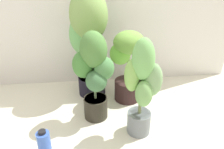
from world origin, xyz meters
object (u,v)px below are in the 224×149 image
potted_plant_center (94,72)px  nutrient_bottle (44,144)px  potted_plant_front_right (141,87)px  potted_plant_back_center (87,32)px  potted_plant_back_right (126,63)px

potted_plant_center → nutrient_bottle: (-0.35, -0.39, -0.33)m
potted_plant_center → potted_plant_front_right: (0.33, -0.22, -0.03)m
potted_plant_front_right → potted_plant_back_center: size_ratio=0.73×
potted_plant_center → nutrient_bottle: bearing=-131.9°
potted_plant_center → potted_plant_front_right: 0.40m
potted_plant_center → potted_plant_back_right: size_ratio=1.10×
potted_plant_center → potted_plant_front_right: bearing=-33.8°
potted_plant_center → potted_plant_back_center: bearing=95.2°
potted_plant_front_right → nutrient_bottle: (-0.68, -0.17, -0.30)m
potted_plant_center → nutrient_bottle: potted_plant_center is taller
potted_plant_back_center → potted_plant_back_right: potted_plant_back_center is taller
potted_plant_back_center → nutrient_bottle: 1.02m
nutrient_bottle → potted_plant_back_center: bearing=68.8°
potted_plant_back_right → potted_plant_front_right: bearing=-87.1°
potted_plant_back_right → nutrient_bottle: size_ratio=3.17×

